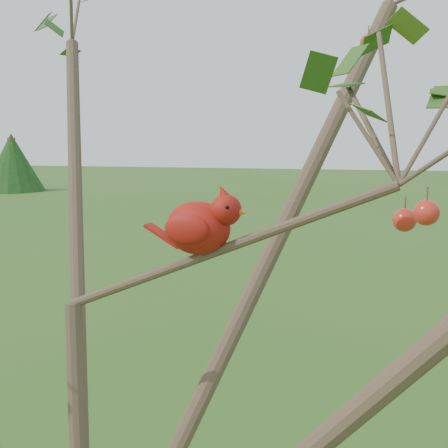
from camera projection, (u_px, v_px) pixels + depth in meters
name	position (u px, v px, depth m)	size (l,w,h in m)	color
crabapple_tree	(74.00, 229.00, 0.94)	(2.35, 2.05, 2.95)	#493327
cardinal	(201.00, 225.00, 1.00)	(0.20, 0.11, 0.14)	#A3180D
distant_trees	(298.00, 154.00, 23.95)	(41.84, 15.90, 3.55)	#493327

